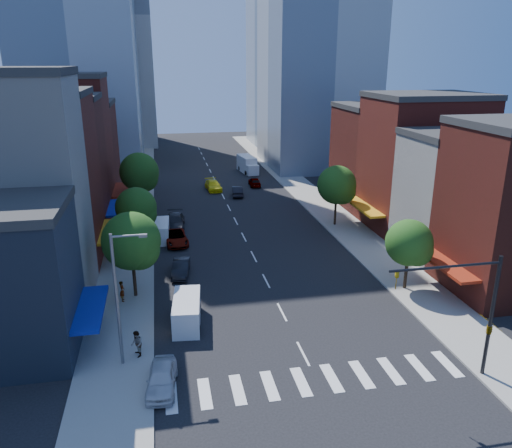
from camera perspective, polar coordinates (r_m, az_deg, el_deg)
The scene contains 32 objects.
ground at distance 35.30m, azimuth 5.40°, elevation -14.54°, with size 220.00×220.00×0.00m, color black.
sidewalk_left at distance 71.06m, azimuth -13.61°, elevation 2.23°, with size 5.00×120.00×0.15m, color gray.
sidewalk_right at distance 74.09m, azimuth 6.08°, elevation 3.30°, with size 5.00×120.00×0.15m, color gray.
crosswalk at distance 32.94m, azimuth 6.93°, elevation -17.27°, with size 19.00×3.00×0.01m, color silver.
bldg_left_1 at distance 43.36m, azimuth -27.05°, elevation 2.80°, with size 12.00×8.00×18.00m, color #BAB5AC.
bldg_left_2 at distance 51.57m, azimuth -24.49°, elevation 4.20°, with size 12.00×9.00×16.00m, color maroon.
bldg_left_3 at distance 59.78m, azimuth -22.69°, elevation 5.68°, with size 12.00×8.00×15.00m, color #511D14.
bldg_left_4 at distance 67.82m, azimuth -21.46°, elevation 8.04°, with size 12.00×9.00×17.00m, color maroon.
bldg_left_5 at distance 77.38m, azimuth -20.14°, elevation 7.81°, with size 12.00×10.00×13.00m, color #511D14.
bldg_right_1 at distance 54.23m, azimuth 22.77°, elevation 2.86°, with size 12.00×8.00×12.00m, color #BAB5AC.
bldg_right_2 at distance 61.36m, azimuth 18.39°, elevation 6.46°, with size 12.00×10.00×15.00m, color maroon.
bldg_right_3 at distance 70.26m, azimuth 14.39°, elevation 7.38°, with size 12.00×10.00×13.00m, color #511D14.
tower_far_w at distance 124.03m, azimuth -16.45°, elevation 21.71°, with size 18.00×18.00×56.00m, color #9EA5AD.
traffic_signal at distance 33.83m, azimuth 24.53°, elevation -9.71°, with size 7.24×2.24×8.00m.
streetlight at distance 32.59m, azimuth -15.36°, elevation -7.50°, with size 2.25×0.25×9.00m.
tree_left_near at distance 41.86m, azimuth -13.84°, elevation -2.14°, with size 4.80×4.80×7.30m.
tree_left_mid at distance 52.42m, azimuth -13.37°, elevation 1.64°, with size 4.20×4.20×6.65m.
tree_left_far at distance 65.82m, azimuth -13.05°, elevation 5.62°, with size 5.00×5.00×7.75m.
tree_right_near at distance 44.25m, azimuth 17.29°, elevation -2.26°, with size 4.00×4.00×6.20m.
tree_right_far at distance 59.74m, azimuth 9.36°, elevation 4.25°, with size 4.60×4.60×7.20m.
parked_car_front at distance 32.13m, azimuth -10.73°, elevation -16.93°, with size 1.72×4.28×1.46m, color silver.
parked_car_second at distance 46.98m, azimuth -8.58°, elevation -4.99°, with size 1.47×4.21×1.39m, color black.
parked_car_third at distance 54.82m, azimuth -9.13°, elevation -1.57°, with size 2.31×5.01×1.39m, color #999999.
parked_car_rear at distance 59.91m, azimuth -9.25°, elevation 0.27°, with size 2.28×5.60×1.62m, color black.
cargo_van_near at distance 38.38m, azimuth -7.91°, elevation -9.96°, with size 2.45×5.09×2.10m.
cargo_van_far at distance 56.22m, azimuth -10.89°, elevation -0.82°, with size 2.14×4.87×2.04m.
taxi at distance 76.94m, azimuth -4.90°, elevation 4.41°, with size 2.07×5.08×1.47m, color yellow.
traffic_car_oncoming at distance 73.50m, azimuth -2.13°, elevation 3.79°, with size 1.53×4.38×1.44m, color black.
traffic_car_far at distance 79.21m, azimuth -0.17°, elevation 4.85°, with size 1.64×4.08×1.39m, color #999999.
box_truck at distance 89.14m, azimuth -0.98°, elevation 6.78°, with size 2.89×7.21×2.82m.
pedestrian_near at distance 42.72m, azimuth -15.04°, elevation -7.41°, with size 0.64×0.42×1.75m, color #999999.
pedestrian_far at distance 35.08m, azimuth -13.47°, elevation -13.19°, with size 0.89×0.70×1.84m, color #999999.
Camera 1 is at (-8.81, -28.37, 19.08)m, focal length 35.00 mm.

